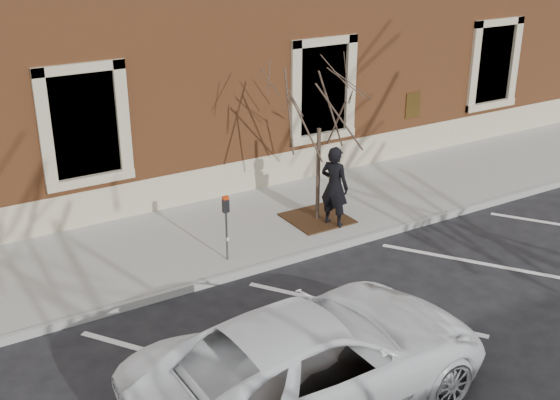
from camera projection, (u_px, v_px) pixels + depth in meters
ground at (295, 260)px, 14.16m from camera, size 120.00×120.00×0.00m
sidewalk_near at (253, 226)px, 15.51m from camera, size 40.00×3.50×0.15m
curb_near at (297, 258)px, 14.09m from camera, size 40.00×0.12×0.15m
parking_stripes at (362, 309)px, 12.42m from camera, size 28.00×4.40×0.01m
building_civic at (142, 13)px, 18.74m from camera, size 40.00×8.62×8.00m
man at (334, 187)px, 15.04m from camera, size 0.66×0.77×1.80m
parking_meter at (226, 216)px, 13.50m from camera, size 0.12×0.09×1.35m
tree_grate at (317, 218)px, 15.67m from camera, size 1.30×1.30×0.03m
sapling at (320, 102)px, 14.65m from camera, size 2.29×2.29×3.82m
white_truck at (314, 359)px, 9.80m from camera, size 5.39×2.61×1.48m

